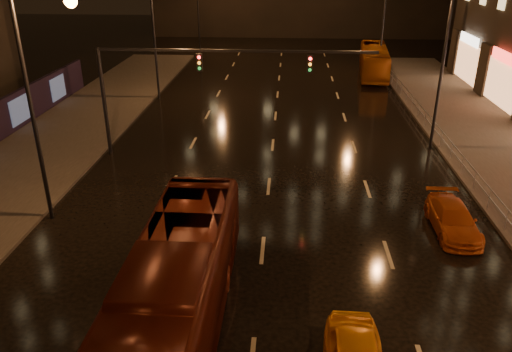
# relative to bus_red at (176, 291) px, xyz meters

# --- Properties ---
(ground) EXTENTS (140.00, 140.00, 0.00)m
(ground) POSITION_rel_bus_red_xyz_m (2.39, 14.92, -1.60)
(ground) COLOR black
(ground) RESTS_ON ground
(sidewalk_left) EXTENTS (7.00, 70.00, 0.15)m
(sidewalk_left) POSITION_rel_bus_red_xyz_m (-11.11, 9.92, -1.52)
(sidewalk_left) COLOR #38332D
(sidewalk_left) RESTS_ON ground
(traffic_signal) EXTENTS (15.31, 0.32, 6.20)m
(traffic_signal) POSITION_rel_bus_red_xyz_m (-2.67, 14.92, 3.14)
(traffic_signal) COLOR black
(traffic_signal) RESTS_ON ground
(railing_right) EXTENTS (0.05, 56.00, 1.00)m
(railing_right) POSITION_rel_bus_red_xyz_m (12.59, 12.92, -0.70)
(railing_right) COLOR #99999E
(railing_right) RESTS_ON sidewalk_right
(bus_red) EXTENTS (2.73, 11.47, 3.19)m
(bus_red) POSITION_rel_bus_red_xyz_m (0.00, 0.00, 0.00)
(bus_red) COLOR #4C140A
(bus_red) RESTS_ON ground
(bus_curb) EXTENTS (3.43, 10.35, 2.83)m
(bus_curb) POSITION_rel_bus_red_xyz_m (11.39, 36.45, -0.18)
(bus_curb) COLOR #A25010
(bus_curb) RESTS_ON ground
(taxi_far) EXTENTS (1.68, 4.10, 1.19)m
(taxi_far) POSITION_rel_bus_red_xyz_m (10.39, 6.92, -1.00)
(taxi_far) COLOR #BD4B11
(taxi_far) RESTS_ON ground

